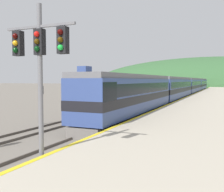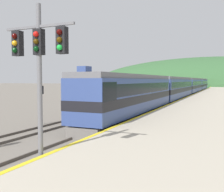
# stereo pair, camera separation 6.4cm
# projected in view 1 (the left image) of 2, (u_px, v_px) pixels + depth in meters

# --- Properties ---
(track_main) EXTENTS (1.52, 180.00, 0.16)m
(track_main) POSITION_uv_depth(u_px,v_px,m) (192.00, 94.00, 69.97)
(track_main) COLOR #4C443D
(track_main) RESTS_ON ground
(track_siding) EXTENTS (1.52, 180.00, 0.16)m
(track_siding) POSITION_uv_depth(u_px,v_px,m) (175.00, 94.00, 71.79)
(track_siding) COLOR #4C443D
(track_siding) RESTS_ON ground
(platform) EXTENTS (7.01, 140.00, 0.87)m
(platform) POSITION_uv_depth(u_px,v_px,m) (208.00, 98.00, 49.57)
(platform) COLOR #B2A893
(platform) RESTS_ON ground
(distant_hills) EXTENTS (142.87, 64.29, 32.83)m
(distant_hills) POSITION_uv_depth(u_px,v_px,m) (210.00, 87.00, 143.48)
(distant_hills) COLOR #335B33
(distant_hills) RESTS_ON ground
(station_shed) EXTENTS (7.69, 7.35, 4.08)m
(station_shed) POSITION_uv_depth(u_px,v_px,m) (123.00, 90.00, 49.09)
(station_shed) COLOR slate
(station_shed) RESTS_ON ground
(express_train_lead_car) EXTENTS (3.02, 19.83, 4.71)m
(express_train_lead_car) POSITION_uv_depth(u_px,v_px,m) (132.00, 95.00, 25.27)
(express_train_lead_car) COLOR black
(express_train_lead_car) RESTS_ON ground
(carriage_second) EXTENTS (3.01, 22.79, 4.35)m
(carriage_second) POSITION_uv_depth(u_px,v_px,m) (174.00, 88.00, 45.77)
(carriage_second) COLOR black
(carriage_second) RESTS_ON ground
(carriage_third) EXTENTS (3.01, 22.79, 4.35)m
(carriage_third) POSITION_uv_depth(u_px,v_px,m) (191.00, 86.00, 67.42)
(carriage_third) COLOR black
(carriage_third) RESTS_ON ground
(carriage_fourth) EXTENTS (3.01, 22.79, 4.35)m
(carriage_fourth) POSITION_uv_depth(u_px,v_px,m) (200.00, 84.00, 89.06)
(carriage_fourth) COLOR black
(carriage_fourth) RESTS_ON ground
(signal_mast_main) EXTENTS (3.30, 0.42, 6.85)m
(signal_mast_main) POSITION_uv_depth(u_px,v_px,m) (40.00, 59.00, 10.43)
(signal_mast_main) COLOR slate
(signal_mast_main) RESTS_ON ground
(signal_post_siding) EXTENTS (0.36, 0.42, 3.38)m
(signal_post_siding) POSITION_uv_depth(u_px,v_px,m) (41.00, 96.00, 22.54)
(signal_post_siding) COLOR slate
(signal_post_siding) RESTS_ON ground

